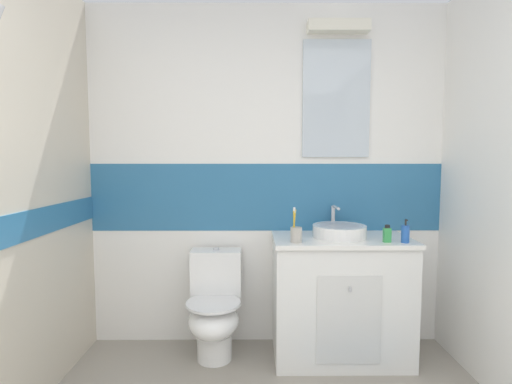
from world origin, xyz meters
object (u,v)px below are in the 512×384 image
sink_basin (339,230)px  soap_dispenser (405,234)px  perfume_flask_small (387,234)px  toothbrush_cup (296,234)px  toilet (215,308)px

sink_basin → soap_dispenser: sink_basin is taller
soap_dispenser → perfume_flask_small: size_ratio=1.35×
sink_basin → perfume_flask_small: (0.27, -0.17, 0.01)m
toothbrush_cup → perfume_flask_small: toothbrush_cup is taller
toilet → soap_dispenser: bearing=-8.2°
perfume_flask_small → toothbrush_cup: bearing=179.9°
sink_basin → soap_dispenser: size_ratio=2.67×
sink_basin → perfume_flask_small: sink_basin is taller
toothbrush_cup → soap_dispenser: (0.70, -0.01, 0.00)m
perfume_flask_small → soap_dispenser: bearing=-5.9°
toothbrush_cup → perfume_flask_small: (0.59, -0.00, -0.00)m
toilet → soap_dispenser: soap_dispenser is taller
sink_basin → soap_dispenser: (0.38, -0.18, 0.01)m
toilet → perfume_flask_small: bearing=-8.4°
toothbrush_cup → soap_dispenser: 0.70m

